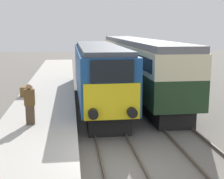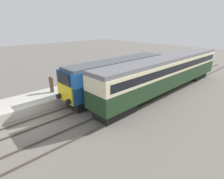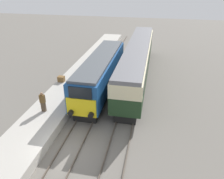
{
  "view_description": "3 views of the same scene",
  "coord_description": "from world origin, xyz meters",
  "px_view_note": "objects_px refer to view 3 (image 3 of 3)",
  "views": [
    {
      "loc": [
        -1.76,
        -9.86,
        4.93
      ],
      "look_at": [
        0.0,
        3.27,
        2.35
      ],
      "focal_mm": 50.0,
      "sensor_mm": 36.0,
      "label": 1
    },
    {
      "loc": [
        13.14,
        -3.42,
        7.47
      ],
      "look_at": [
        1.7,
        7.27,
        1.6
      ],
      "focal_mm": 28.0,
      "sensor_mm": 36.0,
      "label": 2
    },
    {
      "loc": [
        5.38,
        -10.84,
        11.1
      ],
      "look_at": [
        1.7,
        7.27,
        1.6
      ],
      "focal_mm": 35.0,
      "sensor_mm": 36.0,
      "label": 3
    }
  ],
  "objects_px": {
    "person_on_platform": "(43,102)",
    "luggage_crate": "(61,79)",
    "locomotive": "(101,72)",
    "passenger_carriage": "(137,58)"
  },
  "relations": [
    {
      "from": "locomotive",
      "to": "luggage_crate",
      "type": "relative_size",
      "value": 19.48
    },
    {
      "from": "passenger_carriage",
      "to": "person_on_platform",
      "type": "height_order",
      "value": "passenger_carriage"
    },
    {
      "from": "locomotive",
      "to": "passenger_carriage",
      "type": "bearing_deg",
      "value": 52.18
    },
    {
      "from": "person_on_platform",
      "to": "luggage_crate",
      "type": "bearing_deg",
      "value": 99.11
    },
    {
      "from": "locomotive",
      "to": "passenger_carriage",
      "type": "distance_m",
      "value": 5.55
    },
    {
      "from": "locomotive",
      "to": "person_on_platform",
      "type": "distance_m",
      "value": 7.17
    },
    {
      "from": "person_on_platform",
      "to": "luggage_crate",
      "type": "relative_size",
      "value": 2.57
    },
    {
      "from": "passenger_carriage",
      "to": "luggage_crate",
      "type": "xyz_separation_m",
      "value": [
        -7.91,
        -4.61,
        -1.41
      ]
    },
    {
      "from": "luggage_crate",
      "to": "person_on_platform",
      "type": "bearing_deg",
      "value": -80.89
    },
    {
      "from": "passenger_carriage",
      "to": "person_on_platform",
      "type": "distance_m",
      "value": 12.69
    }
  ]
}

